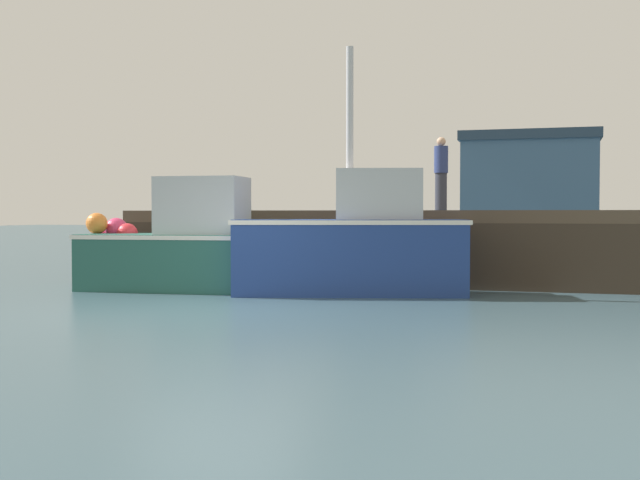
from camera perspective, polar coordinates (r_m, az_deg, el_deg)
ground at (r=12.37m, az=-7.48°, el=-5.23°), size 120.00×160.00×0.10m
pier at (r=19.08m, az=7.64°, el=1.28°), size 12.38×7.65×1.54m
fishing_boat_near_left at (r=15.67m, az=-9.75°, el=-0.51°), size 4.03×1.77×2.17m
fishing_boat_near_right at (r=14.69m, az=2.43°, el=-0.36°), size 4.48×2.44×4.51m
dockworker at (r=19.95m, az=8.59°, el=4.68°), size 0.34×0.34×1.81m
warehouse at (r=44.37m, az=14.68°, el=3.63°), size 7.01×6.23×5.70m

